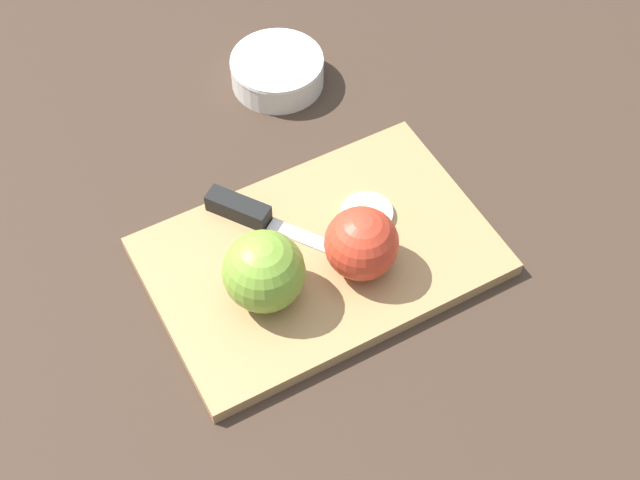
{
  "coord_description": "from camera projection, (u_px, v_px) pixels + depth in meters",
  "views": [
    {
      "loc": [
        -0.3,
        -0.43,
        0.76
      ],
      "look_at": [
        0.0,
        0.0,
        0.04
      ],
      "focal_mm": 50.0,
      "sensor_mm": 36.0,
      "label": 1
    }
  ],
  "objects": [
    {
      "name": "ground_plane",
      "position": [
        320.0,
        261.0,
        0.92
      ],
      "size": [
        4.0,
        4.0,
        0.0
      ],
      "primitive_type": "plane",
      "color": "#38281E"
    },
    {
      "name": "knife",
      "position": [
        247.0,
        212.0,
        0.93
      ],
      "size": [
        0.1,
        0.15,
        0.02
      ],
      "rotation": [
        0.0,
        0.0,
        -1.06
      ],
      "color": "silver",
      "rests_on": "cutting_board"
    },
    {
      "name": "apple_half_left",
      "position": [
        264.0,
        272.0,
        0.84
      ],
      "size": [
        0.08,
        0.08,
        0.08
      ],
      "rotation": [
        0.0,
        0.0,
        4.48
      ],
      "color": "olive",
      "rests_on": "cutting_board"
    },
    {
      "name": "cutting_board",
      "position": [
        320.0,
        256.0,
        0.91
      ],
      "size": [
        0.37,
        0.26,
        0.02
      ],
      "color": "#A37A4C",
      "rests_on": "ground_plane"
    },
    {
      "name": "bowl",
      "position": [
        277.0,
        69.0,
        1.06
      ],
      "size": [
        0.11,
        0.11,
        0.04
      ],
      "color": "silver",
      "rests_on": "ground_plane"
    },
    {
      "name": "apple_half_right",
      "position": [
        361.0,
        244.0,
        0.87
      ],
      "size": [
        0.07,
        0.07,
        0.07
      ],
      "rotation": [
        0.0,
        0.0,
        4.09
      ],
      "color": "red",
      "rests_on": "cutting_board"
    },
    {
      "name": "apple_slice",
      "position": [
        367.0,
        213.0,
        0.93
      ],
      "size": [
        0.05,
        0.05,
        0.01
      ],
      "color": "beige",
      "rests_on": "cutting_board"
    }
  ]
}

